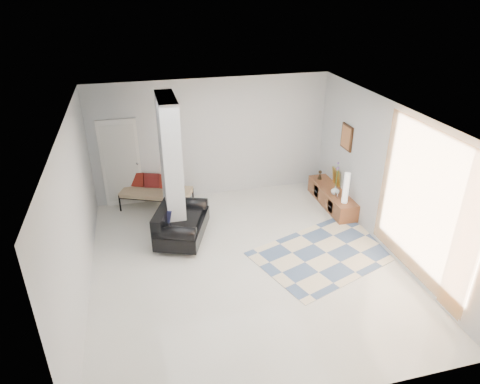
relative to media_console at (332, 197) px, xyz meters
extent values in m
plane|color=beige|center=(-2.52, -1.70, -0.20)|extent=(6.00, 6.00, 0.00)
plane|color=white|center=(-2.52, -1.70, 2.60)|extent=(6.00, 6.00, 0.00)
plane|color=silver|center=(-2.52, 1.30, 1.20)|extent=(6.00, 0.00, 6.00)
plane|color=silver|center=(-2.52, -4.70, 1.20)|extent=(6.00, 0.00, 6.00)
plane|color=silver|center=(-5.27, -1.70, 1.20)|extent=(0.00, 6.00, 6.00)
plane|color=silver|center=(0.23, -1.70, 1.20)|extent=(0.00, 6.00, 6.00)
cube|color=#B1B5B8|center=(-3.62, -0.10, 1.20)|extent=(0.35, 1.20, 2.80)
cube|color=white|center=(-4.62, 1.26, 0.82)|extent=(0.85, 0.06, 2.04)
plane|color=orange|center=(0.15, -2.85, 1.25)|extent=(0.00, 2.55, 2.55)
cube|color=#3F2211|center=(0.20, 0.00, 1.45)|extent=(0.04, 0.45, 0.55)
cube|color=brown|center=(0.00, 0.00, 0.00)|extent=(0.45, 1.76, 0.40)
cube|color=#3F2211|center=(-0.22, -0.39, 0.00)|extent=(0.02, 0.23, 0.28)
cube|color=#3F2211|center=(-0.22, 0.39, 0.00)|extent=(0.02, 0.23, 0.28)
cube|color=gold|center=(0.18, 0.24, 0.40)|extent=(0.09, 0.32, 0.40)
cube|color=silver|center=(-0.10, -0.39, 0.26)|extent=(0.04, 0.10, 0.12)
cylinder|color=silver|center=(-4.03, -0.99, -0.15)|extent=(0.05, 0.05, 0.10)
cylinder|color=silver|center=(-3.61, 0.10, -0.15)|extent=(0.05, 0.05, 0.10)
cylinder|color=silver|center=(-3.43, -1.22, -0.15)|extent=(0.05, 0.05, 0.10)
cylinder|color=silver|center=(-3.01, -0.13, -0.15)|extent=(0.05, 0.05, 0.10)
cube|color=black|center=(-3.52, -0.56, 0.05)|extent=(1.28, 1.61, 0.30)
cube|color=black|center=(-3.82, -0.44, 0.38)|extent=(0.68, 1.38, 0.36)
cylinder|color=black|center=(-3.73, -1.10, 0.28)|extent=(0.85, 0.55, 0.28)
cylinder|color=black|center=(-3.31, -0.01, 0.28)|extent=(0.85, 0.55, 0.28)
cube|color=black|center=(-3.71, -0.49, 0.40)|extent=(0.31, 0.53, 0.31)
cylinder|color=black|center=(-4.75, 0.92, 0.00)|extent=(0.04, 0.04, 0.40)
cylinder|color=black|center=(-3.34, 0.30, 0.00)|extent=(0.04, 0.04, 0.40)
cylinder|color=black|center=(-4.50, 1.49, 0.00)|extent=(0.04, 0.04, 0.40)
cylinder|color=black|center=(-3.09, 0.88, 0.00)|extent=(0.04, 0.04, 0.40)
cube|color=beige|center=(-3.92, 0.90, 0.18)|extent=(1.68, 1.21, 0.12)
cube|color=maroon|center=(-4.32, 1.23, 0.40)|extent=(0.38, 0.29, 0.33)
cube|color=maroon|center=(-3.98, 1.09, 0.40)|extent=(0.38, 0.29, 0.33)
cube|color=maroon|center=(-3.65, 0.94, 0.40)|extent=(0.38, 0.29, 0.33)
cube|color=beige|center=(-0.92, -1.77, -0.20)|extent=(3.10, 2.57, 0.01)
cylinder|color=silver|center=(-0.02, -0.62, 0.54)|extent=(0.13, 0.13, 0.68)
imported|color=silver|center=(-0.05, -0.22, 0.29)|extent=(0.22, 0.22, 0.20)
camera|label=1|loc=(-4.21, -7.96, 4.54)|focal=32.00mm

